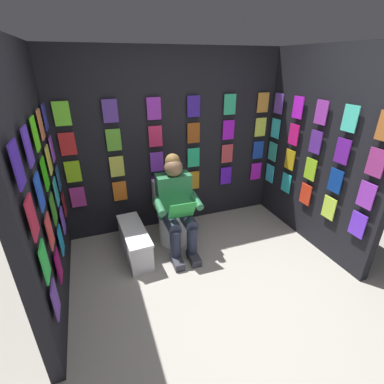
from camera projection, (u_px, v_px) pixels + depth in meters
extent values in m
plane|color=#9E998E|center=(240.00, 322.00, 2.51)|extent=(30.00, 30.00, 0.00)
cube|color=black|center=(173.00, 143.00, 3.67)|extent=(3.00, 0.10, 2.31)
cube|color=#A92F89|center=(78.00, 197.00, 3.43)|extent=(0.17, 0.01, 0.26)
cube|color=#D36419|center=(120.00, 191.00, 3.59)|extent=(0.17, 0.01, 0.26)
cube|color=#600A9C|center=(158.00, 185.00, 3.75)|extent=(0.17, 0.01, 0.26)
cube|color=#B47616|center=(193.00, 180.00, 3.91)|extent=(0.17, 0.01, 0.26)
cube|color=#5315CF|center=(226.00, 176.00, 4.07)|extent=(0.17, 0.01, 0.26)
cube|color=#C31DCE|center=(256.00, 171.00, 4.23)|extent=(0.17, 0.01, 0.26)
cube|color=#8CC817|center=(73.00, 172.00, 3.28)|extent=(0.17, 0.01, 0.26)
cube|color=gold|center=(117.00, 167.00, 3.44)|extent=(0.17, 0.01, 0.26)
cube|color=purple|center=(157.00, 162.00, 3.60)|extent=(0.17, 0.01, 0.26)
cube|color=#1CAF71|center=(194.00, 158.00, 3.76)|extent=(0.17, 0.01, 0.26)
cube|color=#BD3B43|center=(227.00, 154.00, 3.92)|extent=(0.17, 0.01, 0.26)
cube|color=#1C3DA9|center=(258.00, 150.00, 4.08)|extent=(0.17, 0.01, 0.26)
cube|color=red|center=(68.00, 144.00, 3.14)|extent=(0.17, 0.01, 0.26)
cube|color=#559F2A|center=(114.00, 140.00, 3.30)|extent=(0.17, 0.01, 0.26)
cube|color=#C92254|center=(155.00, 136.00, 3.46)|extent=(0.17, 0.01, 0.26)
cube|color=#8D4112|center=(194.00, 133.00, 3.62)|extent=(0.17, 0.01, 0.26)
cube|color=#A115CE|center=(228.00, 130.00, 3.78)|extent=(0.17, 0.01, 0.26)
cube|color=#D2E048|center=(260.00, 127.00, 3.94)|extent=(0.17, 0.01, 0.26)
cube|color=#6DDB2B|center=(62.00, 114.00, 3.00)|extent=(0.17, 0.01, 0.26)
cube|color=#4F2F8F|center=(110.00, 111.00, 3.16)|extent=(0.17, 0.01, 0.26)
cube|color=purple|center=(154.00, 109.00, 3.32)|extent=(0.17, 0.01, 0.26)
cube|color=#321A8C|center=(194.00, 106.00, 3.48)|extent=(0.17, 0.01, 0.26)
cube|color=#2DAF79|center=(230.00, 104.00, 3.64)|extent=(0.17, 0.01, 0.26)
cube|color=gold|center=(263.00, 103.00, 3.80)|extent=(0.17, 0.01, 0.26)
cube|color=black|center=(319.00, 152.00, 3.30)|extent=(0.10, 1.89, 2.31)
cube|color=#33CED7|center=(270.00, 173.00, 4.15)|extent=(0.01, 0.17, 0.26)
cube|color=#2BC2C5|center=(286.00, 183.00, 3.82)|extent=(0.01, 0.17, 0.26)
cube|color=red|center=(306.00, 194.00, 3.50)|extent=(0.01, 0.17, 0.26)
cube|color=#C6EF48|center=(329.00, 208.00, 3.17)|extent=(0.01, 0.17, 0.26)
cube|color=#6A30EE|center=(358.00, 225.00, 2.85)|extent=(0.01, 0.17, 0.26)
cube|color=#37B494|center=(273.00, 152.00, 4.01)|extent=(0.01, 0.17, 0.26)
cube|color=gold|center=(290.00, 160.00, 3.68)|extent=(0.01, 0.17, 0.26)
cube|color=#99D926|center=(310.00, 169.00, 3.36)|extent=(0.01, 0.17, 0.26)
cube|color=navy|center=(335.00, 181.00, 3.03)|extent=(0.01, 0.17, 0.26)
cube|color=purple|center=(366.00, 195.00, 2.71)|extent=(0.01, 0.17, 0.26)
cube|color=#32C4E2|center=(276.00, 128.00, 3.86)|extent=(0.01, 0.17, 0.26)
cube|color=#D91876|center=(294.00, 135.00, 3.54)|extent=(0.01, 0.17, 0.26)
cube|color=#5B2A9A|center=(316.00, 142.00, 3.21)|extent=(0.01, 0.17, 0.26)
cube|color=#661D9D|center=(342.00, 151.00, 2.89)|extent=(0.01, 0.17, 0.26)
cube|color=#9B317E|center=(376.00, 163.00, 2.56)|extent=(0.01, 0.17, 0.26)
cube|color=#6A3FBB|center=(279.00, 103.00, 3.72)|extent=(0.01, 0.17, 0.26)
cube|color=#CD1DE8|center=(298.00, 108.00, 3.40)|extent=(0.01, 0.17, 0.26)
cube|color=purple|center=(321.00, 112.00, 3.07)|extent=(0.01, 0.17, 0.26)
cube|color=#48DCC1|center=(350.00, 119.00, 2.75)|extent=(0.01, 0.17, 0.26)
cube|color=black|center=(37.00, 189.00, 2.35)|extent=(0.10, 1.89, 2.31)
cube|color=#6638B0|center=(56.00, 300.00, 1.95)|extent=(0.01, 0.17, 0.26)
cube|color=#8D0C54|center=(59.00, 266.00, 2.28)|extent=(0.01, 0.17, 0.26)
cube|color=#1C93D3|center=(61.00, 240.00, 2.61)|extent=(0.01, 0.17, 0.26)
cube|color=#7D4AE8|center=(63.00, 220.00, 2.93)|extent=(0.01, 0.17, 0.26)
cube|color=maroon|center=(64.00, 204.00, 3.26)|extent=(0.01, 0.17, 0.26)
cube|color=green|center=(45.00, 262.00, 1.81)|extent=(0.01, 0.17, 0.26)
cube|color=#E53F42|center=(50.00, 231.00, 2.14)|extent=(0.01, 0.17, 0.26)
cube|color=#368E23|center=(54.00, 209.00, 2.46)|extent=(0.01, 0.17, 0.26)
cube|color=#29AFBA|center=(56.00, 191.00, 2.79)|extent=(0.01, 0.17, 0.26)
cube|color=#22559A|center=(59.00, 178.00, 3.11)|extent=(0.01, 0.17, 0.26)
cube|color=#BB223C|center=(32.00, 217.00, 1.67)|extent=(0.01, 0.17, 0.26)
cube|color=blue|center=(40.00, 192.00, 1.99)|extent=(0.01, 0.17, 0.26)
cube|color=#28BE0F|center=(45.00, 173.00, 2.32)|extent=(0.01, 0.17, 0.26)
cube|color=#E4DB4A|center=(49.00, 160.00, 2.64)|extent=(0.01, 0.17, 0.26)
cube|color=#9D46E7|center=(52.00, 149.00, 2.97)|extent=(0.01, 0.17, 0.26)
cube|color=#3A20A5|center=(17.00, 165.00, 1.53)|extent=(0.01, 0.17, 0.26)
cube|color=#4E2EC2|center=(28.00, 146.00, 1.85)|extent=(0.01, 0.17, 0.26)
cube|color=#52E219|center=(35.00, 134.00, 2.18)|extent=(0.01, 0.17, 0.26)
cube|color=#DB6F4B|center=(41.00, 124.00, 2.50)|extent=(0.01, 0.17, 0.26)
cube|color=#302BB8|center=(45.00, 117.00, 2.83)|extent=(0.01, 0.17, 0.26)
cylinder|color=white|center=(174.00, 228.00, 3.56)|extent=(0.38, 0.38, 0.40)
cylinder|color=white|center=(174.00, 213.00, 3.47)|extent=(0.41, 0.41, 0.02)
cube|color=white|center=(168.00, 193.00, 3.62)|extent=(0.38, 0.19, 0.36)
cylinder|color=white|center=(170.00, 195.00, 3.55)|extent=(0.39, 0.08, 0.39)
cube|color=#286B42|center=(174.00, 195.00, 3.33)|extent=(0.40, 0.23, 0.52)
sphere|color=brown|center=(173.00, 168.00, 3.16)|extent=(0.21, 0.21, 0.21)
sphere|color=olive|center=(173.00, 161.00, 3.15)|extent=(0.17, 0.17, 0.17)
cylinder|color=#23283D|center=(187.00, 219.00, 3.30)|extent=(0.16, 0.40, 0.15)
cylinder|color=#23283D|center=(171.00, 222.00, 3.24)|extent=(0.16, 0.40, 0.15)
cylinder|color=#23283D|center=(192.00, 243.00, 3.24)|extent=(0.12, 0.12, 0.42)
cylinder|color=#23283D|center=(175.00, 247.00, 3.18)|extent=(0.12, 0.12, 0.42)
cube|color=#33333D|center=(194.00, 258.00, 3.26)|extent=(0.12, 0.26, 0.09)
cube|color=#33333D|center=(177.00, 261.00, 3.20)|extent=(0.12, 0.26, 0.09)
cylinder|color=#286B42|center=(196.00, 200.00, 3.26)|extent=(0.09, 0.31, 0.13)
cylinder|color=#286B42|center=(159.00, 206.00, 3.12)|extent=(0.09, 0.31, 0.13)
cube|color=green|center=(182.00, 211.00, 3.06)|extent=(0.30, 0.14, 0.23)
cube|color=silver|center=(135.00, 243.00, 3.32)|extent=(0.29, 0.79, 0.33)
cube|color=white|center=(134.00, 230.00, 3.24)|extent=(0.30, 0.82, 0.03)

